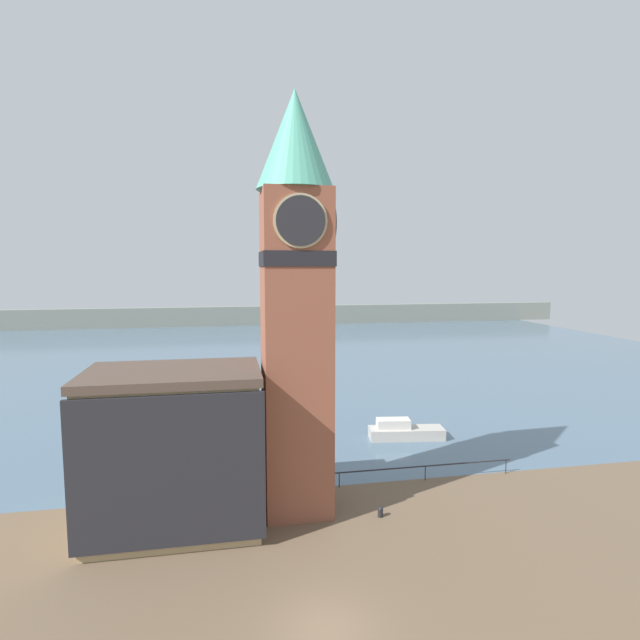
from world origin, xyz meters
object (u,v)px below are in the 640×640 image
Objects in this scene: pier_building at (175,449)px; mooring_bollard_near at (380,511)px; clock_tower at (296,294)px; boat_near at (404,431)px.

pier_building reaches higher than mooring_bollard_near.
clock_tower reaches higher than mooring_bollard_near.
mooring_bollard_near is (4.92, -2.06, -13.37)m from clock_tower.
boat_near is at bearing 32.87° from pier_building.
mooring_bollard_near is at bearing -108.11° from boat_near.
clock_tower is at bearing 6.80° from pier_building.
pier_building is 1.47× the size of boat_near.
pier_building is at bearing 174.50° from mooring_bollard_near.
clock_tower reaches higher than boat_near.
boat_near is (11.25, 11.14, -13.03)m from clock_tower.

